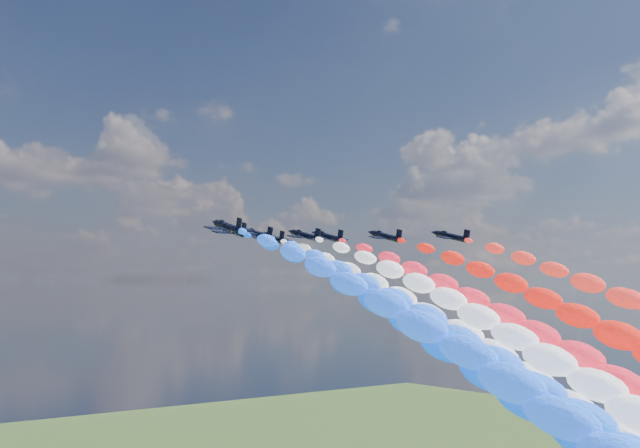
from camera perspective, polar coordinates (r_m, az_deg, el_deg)
jet_0 at (r=149.72m, az=-6.17°, el=-0.18°), size 9.17×12.18×4.91m
trail_0 at (r=109.50m, az=8.20°, el=-9.02°), size 6.31×99.65×43.08m
jet_1 at (r=161.89m, az=-5.78°, el=-0.45°), size 9.21×12.21×4.91m
trail_1 at (r=121.54m, az=7.26°, el=-8.51°), size 6.31×99.65×43.08m
jet_2 at (r=173.92m, az=-4.17°, el=-0.68°), size 9.29×12.27×4.91m
trail_2 at (r=134.29m, az=8.16°, el=-8.04°), size 6.31×99.65×43.08m
jet_3 at (r=178.26m, az=-0.99°, el=-0.77°), size 9.08×12.12×4.91m
trail_3 at (r=140.63m, az=11.77°, el=-7.81°), size 6.31×99.65×43.08m
jet_4 at (r=187.55m, az=-3.25°, el=-0.91°), size 8.65×11.81×4.91m
trail_4 at (r=148.21m, az=8.17°, el=-7.64°), size 6.31×99.65×43.08m
jet_5 at (r=183.26m, az=0.55°, el=-0.85°), size 8.79×11.91×4.91m
trail_5 at (r=146.56m, az=13.23°, el=-7.62°), size 6.31×99.65×43.08m
jet_6 at (r=182.34m, az=4.40°, el=-0.82°), size 8.66×11.82×4.91m
trail_6 at (r=148.44m, az=18.00°, el=-7.49°), size 6.31×99.65×43.08m
jet_7 at (r=184.76m, az=8.74°, el=-0.83°), size 9.33×12.30×4.91m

